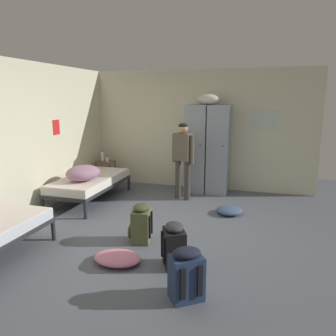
# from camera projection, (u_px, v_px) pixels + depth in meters

# --- Properties ---
(ground_plane) EXTENTS (8.68, 8.68, 0.00)m
(ground_plane) POSITION_uv_depth(u_px,v_px,m) (163.00, 234.00, 4.91)
(ground_plane) COLOR #565B66
(room_backdrop) EXTENTS (4.92, 5.49, 2.59)m
(room_backdrop) POSITION_uv_depth(u_px,v_px,m) (119.00, 135.00, 6.22)
(room_backdrop) COLOR beige
(room_backdrop) RESTS_ON ground_plane
(locker_bank) EXTENTS (0.90, 0.55, 2.07)m
(locker_bank) POSITION_uv_depth(u_px,v_px,m) (208.00, 147.00, 6.93)
(locker_bank) COLOR #8C99A3
(locker_bank) RESTS_ON ground_plane
(shelf_unit) EXTENTS (0.38, 0.30, 0.57)m
(shelf_unit) POSITION_uv_depth(u_px,v_px,m) (106.00, 171.00, 7.57)
(shelf_unit) COLOR brown
(shelf_unit) RESTS_ON ground_plane
(bed_left_rear) EXTENTS (0.90, 1.90, 0.49)m
(bed_left_rear) POSITION_uv_depth(u_px,v_px,m) (90.00, 182.00, 6.42)
(bed_left_rear) COLOR #28282D
(bed_left_rear) RESTS_ON ground_plane
(bedding_heap) EXTENTS (0.58, 0.71, 0.28)m
(bedding_heap) POSITION_uv_depth(u_px,v_px,m) (83.00, 173.00, 6.09)
(bedding_heap) COLOR gray
(bedding_heap) RESTS_ON bed_left_rear
(person_traveler) EXTENTS (0.46, 0.27, 1.51)m
(person_traveler) POSITION_uv_depth(u_px,v_px,m) (183.00, 154.00, 6.43)
(person_traveler) COLOR #3D3833
(person_traveler) RESTS_ON ground_plane
(water_bottle) EXTENTS (0.07, 0.07, 0.25)m
(water_bottle) POSITION_uv_depth(u_px,v_px,m) (102.00, 156.00, 7.54)
(water_bottle) COLOR white
(water_bottle) RESTS_ON shelf_unit
(lotion_bottle) EXTENTS (0.05, 0.05, 0.14)m
(lotion_bottle) POSITION_uv_depth(u_px,v_px,m) (107.00, 159.00, 7.45)
(lotion_bottle) COLOR white
(lotion_bottle) RESTS_ON shelf_unit
(backpack_olive) EXTENTS (0.37, 0.36, 0.55)m
(backpack_olive) POSITION_uv_depth(u_px,v_px,m) (141.00, 224.00, 4.60)
(backpack_olive) COLOR #566038
(backpack_olive) RESTS_ON ground_plane
(backpack_black) EXTENTS (0.40, 0.39, 0.55)m
(backpack_black) POSITION_uv_depth(u_px,v_px,m) (175.00, 246.00, 3.92)
(backpack_black) COLOR black
(backpack_black) RESTS_ON ground_plane
(backpack_navy) EXTENTS (0.41, 0.41, 0.55)m
(backpack_navy) POSITION_uv_depth(u_px,v_px,m) (186.00, 274.00, 3.28)
(backpack_navy) COLOR navy
(backpack_navy) RESTS_ON ground_plane
(clothes_pile_denim) EXTENTS (0.45, 0.46, 0.13)m
(clothes_pile_denim) POSITION_uv_depth(u_px,v_px,m) (229.00, 210.00, 5.74)
(clothes_pile_denim) COLOR #42567A
(clothes_pile_denim) RESTS_ON ground_plane
(clothes_pile_pink) EXTENTS (0.60, 0.43, 0.12)m
(clothes_pile_pink) POSITION_uv_depth(u_px,v_px,m) (117.00, 258.00, 4.04)
(clothes_pile_pink) COLOR pink
(clothes_pile_pink) RESTS_ON ground_plane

